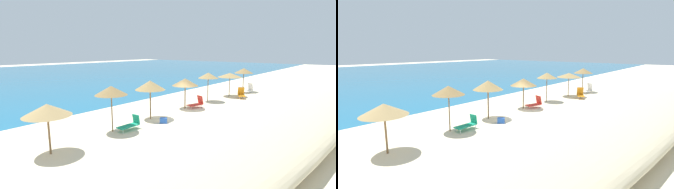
{
  "view_description": "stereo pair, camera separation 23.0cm",
  "coord_description": "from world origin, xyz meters",
  "views": [
    {
      "loc": [
        -15.16,
        -10.67,
        4.93
      ],
      "look_at": [
        -0.57,
        1.01,
        1.58
      ],
      "focal_mm": 26.79,
      "sensor_mm": 36.0,
      "label": 1
    },
    {
      "loc": [
        -15.01,
        -10.85,
        4.93
      ],
      "look_at": [
        -0.57,
        1.01,
        1.58
      ],
      "focal_mm": 26.79,
      "sensor_mm": 36.0,
      "label": 2
    }
  ],
  "objects": [
    {
      "name": "lounge_chair_2",
      "position": [
        -4.91,
        0.55,
        0.36
      ],
      "size": [
        1.48,
        0.61,
        0.88
      ],
      "rotation": [
        0.0,
        0.0,
        1.55
      ],
      "color": "#199972",
      "rests_on": "ground_plane"
    },
    {
      "name": "beach_umbrella_1",
      "position": [
        -9.84,
        0.79,
        2.17
      ],
      "size": [
        2.21,
        2.21,
        2.46
      ],
      "color": "brown",
      "rests_on": "ground_plane"
    },
    {
      "name": "beach_umbrella_4",
      "position": [
        1.95,
        1.19,
        2.25
      ],
      "size": [
        2.2,
        2.2,
        2.56
      ],
      "color": "brown",
      "rests_on": "ground_plane"
    },
    {
      "name": "lounge_chair_3",
      "position": [
        2.78,
        0.57,
        0.4
      ],
      "size": [
        1.53,
        1.0,
        1.03
      ],
      "rotation": [
        0.0,
        0.0,
        1.28
      ],
      "color": "red",
      "rests_on": "ground_plane"
    },
    {
      "name": "ground_plane",
      "position": [
        0.0,
        0.0,
        0.0
      ],
      "size": [
        160.0,
        160.0,
        0.0
      ],
      "primitive_type": "plane",
      "color": "beige"
    },
    {
      "name": "lounge_chair_0",
      "position": [
        9.35,
        -0.72,
        0.44
      ],
      "size": [
        1.43,
        1.2,
        1.09
      ],
      "rotation": [
        0.0,
        0.0,
        2.1
      ],
      "color": "orange",
      "rests_on": "ground_plane"
    },
    {
      "name": "beach_umbrella_6",
      "position": [
        9.52,
        0.72,
        2.27
      ],
      "size": [
        2.54,
        2.54,
        2.5
      ],
      "color": "brown",
      "rests_on": "ground_plane"
    },
    {
      "name": "beach_umbrella_2",
      "position": [
        -5.83,
        1.13,
        2.53
      ],
      "size": [
        1.95,
        1.95,
        2.82
      ],
      "color": "brown",
      "rests_on": "ground_plane"
    },
    {
      "name": "dune_ridge",
      "position": [
        -0.71,
        -7.41,
        0.84
      ],
      "size": [
        36.97,
        8.67,
        1.69
      ],
      "primitive_type": "ellipsoid",
      "rotation": [
        0.0,
        0.0,
        -0.09
      ],
      "color": "beige",
      "rests_on": "ground_plane"
    },
    {
      "name": "cooler_box",
      "position": [
        -2.5,
        -0.14,
        0.18
      ],
      "size": [
        0.6,
        0.62,
        0.36
      ],
      "primitive_type": "cube",
      "rotation": [
        0.0,
        0.0,
        2.24
      ],
      "color": "blue",
      "rests_on": "ground_plane"
    },
    {
      "name": "beach_umbrella_3",
      "position": [
        -2.24,
        1.3,
        2.44
      ],
      "size": [
        2.16,
        2.16,
        2.78
      ],
      "color": "brown",
      "rests_on": "ground_plane"
    },
    {
      "name": "lounge_chair_1",
      "position": [
        12.64,
        -0.17,
        0.43
      ],
      "size": [
        1.47,
        0.93,
        1.14
      ],
      "rotation": [
        0.0,
        0.0,
        1.31
      ],
      "color": "white",
      "rests_on": "ground_plane"
    },
    {
      "name": "beach_umbrella_5",
      "position": [
        5.71,
        1.15,
        2.51
      ],
      "size": [
        1.9,
        1.9,
        2.78
      ],
      "color": "brown",
      "rests_on": "ground_plane"
    },
    {
      "name": "beach_umbrella_7",
      "position": [
        13.31,
        0.74,
        2.49
      ],
      "size": [
        2.15,
        2.15,
        2.79
      ],
      "color": "brown",
      "rests_on": "ground_plane"
    }
  ]
}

